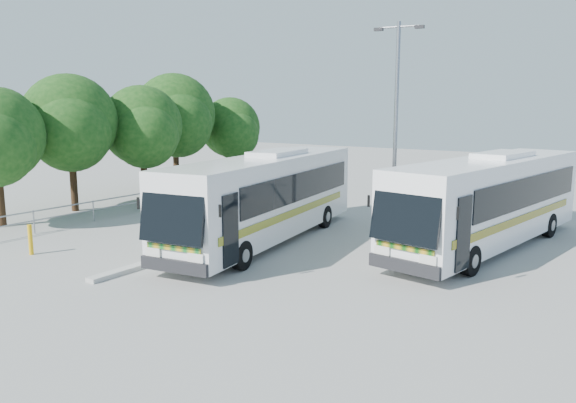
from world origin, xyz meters
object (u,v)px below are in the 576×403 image
Objects in this scene: tree_far_b at (71,122)px; lamppost at (396,116)px; tree_far_c at (143,126)px; coach_main at (266,196)px; coach_adjacent at (489,200)px; tree_far_d at (175,115)px; bollard at (30,240)px; tree_far_e at (231,128)px.

lamppost is (15.02, 5.77, 0.35)m from tree_far_b.
tree_far_c is at bearing 77.09° from tree_far_b.
coach_adjacent is (7.59, 3.93, 0.01)m from coach_main.
coach_main is at bearing -31.00° from tree_far_d.
tree_far_d is 20.42m from coach_adjacent.
coach_main is at bearing 47.49° from bollard.
coach_main is (12.02, 0.20, -2.71)m from tree_far_b.
tree_far_b is at bearing -159.21° from coach_adjacent.
tree_far_b is 6.24× the size of bollard.
bollard is at bearing -133.70° from lamppost.
tree_far_e is 5.31× the size of bollard.
tree_far_b is 12.13m from tree_far_e.
coach_main is 8.85m from bollard.
tree_far_d is 15.84m from bollard.
tree_far_b is 16.09m from lamppost.
tree_far_b is 0.56× the size of coach_main.
bollard is (5.72, -18.35, -3.33)m from tree_far_e.
coach_adjacent is at bearing -26.77° from lamppost.
bollard is at bearing -140.69° from coach_main.
lamppost is 7.99× the size of bollard.
bollard is at bearing -45.67° from tree_far_b.
coach_main is at bearing -18.39° from tree_far_c.
tree_far_b is 9.61m from bollard.
tree_far_b is 1.07× the size of tree_far_c.
tree_far_d is at bearing 179.01° from coach_adjacent.
tree_far_c is 0.73× the size of lamppost.
coach_main is at bearing -143.73° from coach_adjacent.
tree_far_e reaches higher than bollard.
tree_far_c reaches higher than bollard.
tree_far_c is 5.82× the size of bollard.
tree_far_b is at bearing -166.13° from lamppost.
bollard is at bearing -62.82° from tree_far_c.
tree_far_e is 20.91m from coach_adjacent.
tree_far_c is at bearing -72.17° from tree_far_d.
coach_adjacent is 1.40× the size of lamppost.
tree_far_c is at bearing 117.18° from bollard.
coach_adjacent is (18.72, 0.24, -2.39)m from tree_far_c.
lamppost reaches higher than tree_far_d.
tree_far_d is 0.82× the size of lamppost.
bollard is at bearing -65.20° from tree_far_d.
tree_far_e is at bearing 81.37° from tree_far_d.
tree_far_c is (0.89, 3.90, -0.31)m from tree_far_b.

